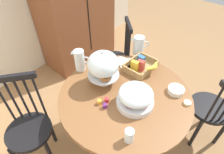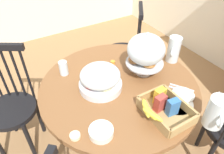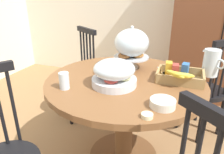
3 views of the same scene
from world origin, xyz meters
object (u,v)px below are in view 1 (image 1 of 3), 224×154
(cereal_basket, at_px, (142,66))
(dining_table, at_px, (124,110))
(fruit_platter_covered, at_px, (135,97))
(butter_dish, at_px, (187,103))
(windsor_chair_facing_door, at_px, (116,60))
(orange_juice_pitcher, at_px, (139,46))
(china_plate_small, at_px, (122,61))
(windsor_chair_far_side, at_px, (29,129))
(pastry_stand_with_dome, at_px, (103,65))
(windsor_chair_by_cabinet, at_px, (211,109))
(cereal_bowl, at_px, (176,90))
(drinking_glass, at_px, (129,136))
(milk_pitcher, at_px, (80,61))
(china_plate_large, at_px, (130,64))
(wooden_armoire, at_px, (74,0))

(cereal_basket, bearing_deg, dining_table, -166.32)
(fruit_platter_covered, distance_m, butter_dish, 0.43)
(windsor_chair_facing_door, distance_m, orange_juice_pitcher, 0.51)
(china_plate_small, distance_m, butter_dish, 0.75)
(windsor_chair_far_side, height_order, pastry_stand_with_dome, pastry_stand_with_dome)
(windsor_chair_by_cabinet, bearing_deg, windsor_chair_far_side, 139.35)
(dining_table, height_order, cereal_bowl, cereal_bowl)
(dining_table, xyz_separation_m, china_plate_small, (0.32, 0.30, 0.24))
(cereal_basket, relative_size, drinking_glass, 2.87)
(fruit_platter_covered, bearing_deg, cereal_basket, 28.76)
(dining_table, bearing_deg, drinking_glass, -137.56)
(windsor_chair_facing_door, bearing_deg, cereal_bowl, -107.72)
(windsor_chair_far_side, height_order, butter_dish, windsor_chair_far_side)
(windsor_chair_facing_door, xyz_separation_m, pastry_stand_with_dome, (-0.63, -0.39, 0.49))
(milk_pitcher, bearing_deg, cereal_bowl, -68.11)
(windsor_chair_facing_door, distance_m, cereal_basket, 0.68)
(drinking_glass, bearing_deg, butter_dish, -15.19)
(pastry_stand_with_dome, distance_m, china_plate_small, 0.39)
(windsor_chair_far_side, distance_m, china_plate_large, 1.12)
(butter_dish, bearing_deg, windsor_chair_by_cabinet, -23.16)
(dining_table, relative_size, china_plate_small, 7.59)
(dining_table, height_order, pastry_stand_with_dome, pastry_stand_with_dome)
(pastry_stand_with_dome, height_order, butter_dish, pastry_stand_with_dome)
(windsor_chair_facing_door, bearing_deg, china_plate_large, -122.52)
(windsor_chair_far_side, bearing_deg, fruit_platter_covered, -44.90)
(fruit_platter_covered, bearing_deg, orange_juice_pitcher, 34.04)
(windsor_chair_facing_door, distance_m, fruit_platter_covered, 1.06)
(orange_juice_pitcher, height_order, drinking_glass, orange_juice_pitcher)
(windsor_chair_facing_door, xyz_separation_m, cereal_bowl, (-0.30, -0.94, 0.31))
(milk_pitcher, bearing_deg, fruit_platter_covered, -90.18)
(windsor_chair_far_side, distance_m, china_plate_small, 1.08)
(windsor_chair_facing_door, distance_m, windsor_chair_far_side, 1.30)
(wooden_armoire, bearing_deg, windsor_chair_facing_door, -98.31)
(wooden_armoire, distance_m, china_plate_small, 1.33)
(china_plate_large, bearing_deg, butter_dish, -98.38)
(wooden_armoire, relative_size, pastry_stand_with_dome, 5.70)
(fruit_platter_covered, relative_size, milk_pitcher, 1.41)
(windsor_chair_far_side, xyz_separation_m, china_plate_large, (1.04, -0.31, 0.29))
(milk_pitcher, relative_size, butter_dish, 3.55)
(dining_table, height_order, china_plate_large, china_plate_large)
(pastry_stand_with_dome, bearing_deg, fruit_platter_covered, -92.46)
(windsor_chair_facing_door, height_order, milk_pitcher, windsor_chair_facing_door)
(windsor_chair_far_side, relative_size, drinking_glass, 8.86)
(china_plate_small, bearing_deg, china_plate_large, -73.44)
(china_plate_large, bearing_deg, cereal_basket, -82.97)
(wooden_armoire, relative_size, orange_juice_pitcher, 9.88)
(milk_pitcher, xyz_separation_m, china_plate_large, (0.38, -0.32, -0.09))
(fruit_platter_covered, relative_size, china_plate_small, 2.00)
(dining_table, xyz_separation_m, milk_pitcher, (-0.03, 0.54, 0.32))
(windsor_chair_facing_door, height_order, china_plate_large, windsor_chair_facing_door)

